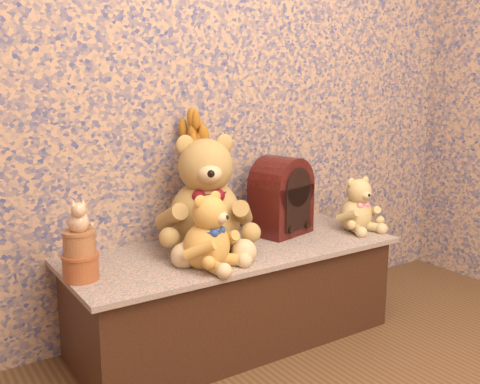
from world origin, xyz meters
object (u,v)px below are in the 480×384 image
Objects in this scene: teddy_medium at (207,227)px; teddy_small at (357,201)px; cat_figurine at (78,215)px; cathedral_radio at (281,195)px; teddy_large at (205,188)px; biscuit_tin_lower at (81,267)px; ceramic_vase at (196,219)px.

teddy_medium is 0.82m from teddy_small.
cat_figurine is (-1.25, 0.05, 0.10)m from teddy_small.
teddy_small is at bearing -37.76° from cathedral_radio.
teddy_medium reaches higher than teddy_small.
teddy_large is 4.23× the size of cat_figurine.
teddy_large reaches higher than teddy_small.
biscuit_tin_lower is at bearing 0.00° from cat_figurine.
cathedral_radio reaches higher than cat_figurine.
teddy_large is 2.72× the size of ceramic_vase.
teddy_medium is at bearing -171.33° from teddy_small.
teddy_large is at bearing 8.51° from biscuit_tin_lower.
cat_figurine reaches higher than ceramic_vase.
teddy_small is 1.25m from biscuit_tin_lower.
teddy_medium is 1.13× the size of teddy_small.
teddy_small is 2.22× the size of cat_figurine.
ceramic_vase is at bearing 164.19° from teddy_small.
cat_figurine is (-0.43, 0.11, 0.08)m from teddy_medium.
teddy_small reaches higher than ceramic_vase.
teddy_medium reaches higher than biscuit_tin_lower.
cathedral_radio reaches higher than teddy_medium.
ceramic_vase is 0.61m from cat_figurine.
biscuit_tin_lower is (-1.25, 0.05, -0.09)m from teddy_small.
teddy_medium is (-0.11, -0.19, -0.10)m from teddy_large.
teddy_medium is 0.34m from ceramic_vase.
cat_figurine is at bearing 140.72° from teddy_medium.
biscuit_tin_lower is (-0.56, -0.20, -0.05)m from ceramic_vase.
teddy_small is at bearing -20.08° from ceramic_vase.
teddy_large is 0.54m from cat_figurine.
cathedral_radio is 1.89× the size of ceramic_vase.
teddy_large is 0.58m from biscuit_tin_lower.
cathedral_radio is 0.39m from ceramic_vase.
teddy_large is at bearing 16.66° from cat_figurine.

